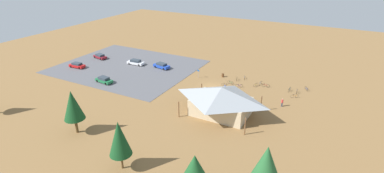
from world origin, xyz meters
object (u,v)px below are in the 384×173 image
object	(u,v)px
car_white_end_stall	(136,62)
lot_sign	(198,72)
pine_far_east	(195,170)
bicycle_black_near_porch	(225,85)
bicycle_purple_back_row	(239,86)
visitor_crossing_yard	(282,102)
bicycle_yellow_lone_east	(237,79)
bicycle_red_yard_front	(266,86)
bicycle_blue_by_bin	(306,89)
bicycle_blue_edge_north	(297,92)
pine_far_west	(73,105)
car_red_mid_lot	(77,65)
visitor_at_bikes	(225,88)
bicycle_white_lone_west	(261,83)
car_blue_second_row	(162,66)
trash_bin	(223,75)
car_green_far_end	(104,80)
bicycle_teal_yard_right	(289,90)
pine_west	(119,138)
bicycle_silver_near_sign	(244,78)
bike_pavilion	(221,99)
car_maroon_front_row	(100,56)
bicycle_yellow_yard_center	(256,85)
bicycle_orange_front_row	(295,96)
bicycle_green_edge_south	(231,83)

from	to	relation	value
car_white_end_stall	lot_sign	bearing A→B (deg)	178.74
pine_far_east	bicycle_black_near_porch	distance (m)	35.03
bicycle_purple_back_row	visitor_crossing_yard	world-z (taller)	visitor_crossing_yard
bicycle_yellow_lone_east	bicycle_red_yard_front	world-z (taller)	bicycle_red_yard_front
bicycle_blue_by_bin	bicycle_blue_edge_north	bearing A→B (deg)	59.03
bicycle_purple_back_row	pine_far_west	bearing A→B (deg)	59.99
car_red_mid_lot	visitor_at_bikes	xyz separation A→B (m)	(-40.77, -4.46, 0.15)
bicycle_white_lone_west	car_blue_second_row	distance (m)	26.54
bicycle_purple_back_row	car_blue_second_row	size ratio (longest dim) A/B	0.32
trash_bin	car_green_far_end	xyz separation A→B (m)	(23.36, 16.66, 0.30)
bicycle_teal_yard_right	bicycle_yellow_lone_east	bearing A→B (deg)	-2.04
pine_west	pine_far_west	xyz separation A→B (m)	(12.96, -3.67, 0.20)
bicycle_silver_near_sign	car_red_mid_lot	distance (m)	44.32
bicycle_black_near_porch	bicycle_white_lone_west	distance (m)	8.51
bicycle_yellow_lone_east	car_white_end_stall	bearing A→B (deg)	5.02
pine_west	bicycle_teal_yard_right	distance (m)	41.17
bike_pavilion	pine_far_west	size ratio (longest dim) A/B	1.71
trash_bin	car_maroon_front_row	distance (m)	37.32
bicycle_black_near_porch	bicycle_blue_by_bin	world-z (taller)	bicycle_black_near_porch
bicycle_yellow_lone_east	car_blue_second_row	xyz separation A→B (m)	(20.63, 1.50, 0.36)
bike_pavilion	bicycle_white_lone_west	size ratio (longest dim) A/B	7.59
trash_bin	pine_far_east	distance (m)	40.92
lot_sign	bicycle_yellow_yard_center	world-z (taller)	lot_sign
car_maroon_front_row	car_green_far_end	bearing A→B (deg)	136.60
bicycle_purple_back_row	bike_pavilion	bearing A→B (deg)	94.81
bicycle_blue_edge_north	bicycle_orange_front_row	size ratio (longest dim) A/B	1.23
pine_west	bicycle_green_edge_south	size ratio (longest dim) A/B	4.52
lot_sign	bicycle_silver_near_sign	distance (m)	11.34
pine_far_west	bicycle_red_yard_front	size ratio (longest dim) A/B	4.41
pine_west	visitor_at_bikes	bearing A→B (deg)	-95.32
bicycle_blue_edge_north	bicycle_silver_near_sign	xyz separation A→B (m)	(12.82, -2.47, -0.03)
pine_far_east	bicycle_green_edge_south	size ratio (longest dim) A/B	3.76
car_green_far_end	pine_far_west	bearing A→B (deg)	121.41
bicycle_teal_yard_right	car_blue_second_row	world-z (taller)	car_blue_second_row
bike_pavilion	bicycle_red_yard_front	xyz separation A→B (m)	(-4.23, -16.42, -2.74)
bicycle_yellow_lone_east	visitor_crossing_yard	distance (m)	15.33
bike_pavilion	bicycle_blue_by_bin	world-z (taller)	bike_pavilion
bicycle_purple_back_row	pine_far_east	bearing A→B (deg)	100.87
trash_bin	bicycle_yellow_yard_center	xyz separation A→B (m)	(-8.95, 1.92, -0.08)
bicycle_purple_back_row	car_maroon_front_row	distance (m)	42.91
pine_far_east	pine_far_west	distance (m)	24.81
bicycle_teal_yard_right	car_white_end_stall	size ratio (longest dim) A/B	0.35
bicycle_blue_by_bin	bicycle_silver_near_sign	bearing A→B (deg)	0.68
lot_sign	bicycle_yellow_yard_center	xyz separation A→B (m)	(-14.06, -1.48, -1.04)
visitor_at_bikes	trash_bin	bearing A→B (deg)	-64.43
bicycle_white_lone_west	visitor_crossing_yard	world-z (taller)	visitor_crossing_yard
visitor_crossing_yard	visitor_at_bikes	bearing A→B (deg)	-5.33
car_white_end_stall	car_green_far_end	size ratio (longest dim) A/B	1.05
lot_sign	bicycle_black_near_porch	distance (m)	8.16
car_red_mid_lot	car_blue_second_row	size ratio (longest dim) A/B	0.92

